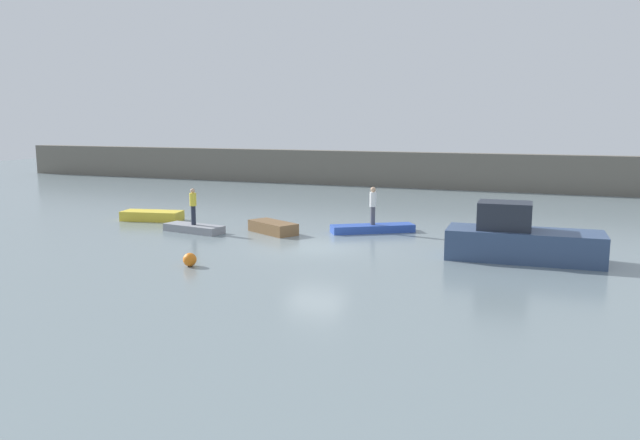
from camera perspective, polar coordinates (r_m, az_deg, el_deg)
ground_plane at (r=26.24m, az=-0.39°, el=-2.52°), size 120.00×120.00×0.00m
embankment_wall at (r=49.69m, az=10.36°, el=4.47°), size 80.00×1.20×2.80m
motorboat at (r=24.97m, az=17.83°, el=-1.73°), size 5.84×2.36×2.21m
rowboat_yellow at (r=34.45m, az=-15.08°, el=0.39°), size 3.33×1.82×0.51m
rowboat_grey at (r=30.43m, az=-11.44°, el=-0.75°), size 3.20×1.50×0.35m
rowboat_brown at (r=29.58m, az=-4.32°, el=-0.68°), size 2.82×2.22×0.54m
rowboat_blue at (r=29.86m, az=4.83°, el=-0.77°), size 3.87×2.96×0.36m
person_yellow_shirt at (r=30.26m, az=-11.51°, el=1.39°), size 0.32×0.32×1.74m
person_white_shirt at (r=29.68m, az=4.86°, el=1.50°), size 0.32×0.32×1.81m
mooring_buoy at (r=23.33m, az=-11.80°, el=-3.56°), size 0.50×0.50×0.50m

